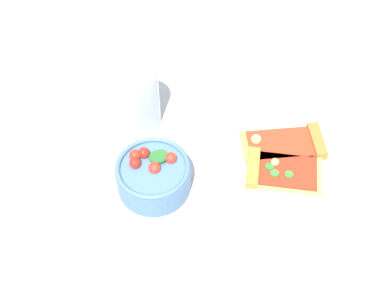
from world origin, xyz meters
TOP-DOWN VIEW (x-y plane):
  - ground_plane at (0.00, 0.00)m, footprint 2.40×2.40m
  - plate at (0.02, -0.04)m, footprint 0.22×0.22m
  - pizza_slice_near at (0.04, -0.05)m, footprint 0.08×0.15m
  - pizza_slice_far at (-0.01, -0.02)m, footprint 0.11×0.15m
  - salad_bowl at (0.01, 0.19)m, footprint 0.12×0.12m
  - soda_glass at (0.16, 0.19)m, footprint 0.08×0.08m

SIDE VIEW (x-z plane):
  - ground_plane at x=0.00m, z-range 0.00..0.00m
  - plate at x=0.02m, z-range 0.00..0.01m
  - pizza_slice_far at x=-0.01m, z-range 0.01..0.03m
  - pizza_slice_near at x=0.04m, z-range 0.01..0.03m
  - salad_bowl at x=0.01m, z-range 0.00..0.07m
  - soda_glass at x=0.16m, z-range 0.00..0.12m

